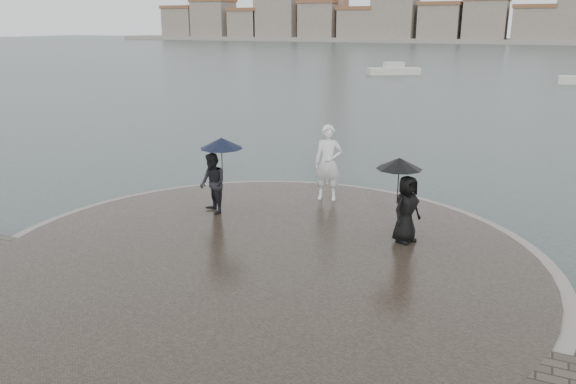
% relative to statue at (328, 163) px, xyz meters
% --- Properties ---
extents(ground, '(400.00, 400.00, 0.00)m').
position_rel_statue_xyz_m(ground, '(0.18, -7.93, -1.44)').
color(ground, '#2B3835').
rests_on(ground, ground).
extents(kerb_ring, '(12.50, 12.50, 0.32)m').
position_rel_statue_xyz_m(kerb_ring, '(0.18, -4.43, -1.28)').
color(kerb_ring, gray).
rests_on(kerb_ring, ground).
extents(quay_tip, '(11.90, 11.90, 0.36)m').
position_rel_statue_xyz_m(quay_tip, '(0.18, -4.43, -1.26)').
color(quay_tip, '#2D261E').
rests_on(quay_tip, ground).
extents(statue, '(0.89, 0.69, 2.15)m').
position_rel_statue_xyz_m(statue, '(0.00, 0.00, 0.00)').
color(statue, white).
rests_on(statue, quay_tip).
extents(visitor_left, '(1.31, 1.14, 2.04)m').
position_rel_statue_xyz_m(visitor_left, '(-2.27, -2.37, 0.07)').
color(visitor_left, black).
rests_on(visitor_left, quay_tip).
extents(visitor_right, '(1.18, 1.09, 1.95)m').
position_rel_statue_xyz_m(visitor_right, '(2.72, -2.29, 0.05)').
color(visitor_right, black).
rests_on(visitor_right, quay_tip).
extents(far_skyline, '(260.00, 20.00, 37.00)m').
position_rel_statue_xyz_m(far_skyline, '(-6.12, 152.78, 4.17)').
color(far_skyline, gray).
rests_on(far_skyline, ground).
extents(boats, '(36.09, 23.67, 1.50)m').
position_rel_statue_xyz_m(boats, '(6.90, 38.39, -1.06)').
color(boats, beige).
rests_on(boats, ground).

